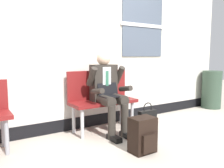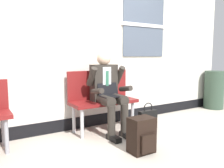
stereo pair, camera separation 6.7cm
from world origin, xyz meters
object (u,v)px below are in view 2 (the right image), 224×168
object	(u,v)px
bench_with_person	(102,96)
backpack	(142,136)
person_seated	(108,90)
trash_bin	(214,90)
handbag	(148,119)

from	to	relation	value
bench_with_person	backpack	xyz separation A→B (m)	(-0.03, -1.04, -0.32)
person_seated	trash_bin	distance (m)	2.86
backpack	person_seated	bearing A→B (deg)	88.07
handbag	trash_bin	bearing A→B (deg)	9.41
trash_bin	backpack	bearing A→B (deg)	-160.63
person_seated	handbag	size ratio (longest dim) A/B	2.85
backpack	trash_bin	bearing A→B (deg)	19.37
bench_with_person	backpack	world-z (taller)	bench_with_person
bench_with_person	backpack	bearing A→B (deg)	-91.56
handbag	trash_bin	xyz separation A→B (m)	(2.23, 0.37, 0.26)
person_seated	handbag	world-z (taller)	person_seated
person_seated	backpack	world-z (taller)	person_seated
bench_with_person	handbag	distance (m)	0.82
bench_with_person	backpack	size ratio (longest dim) A/B	2.43
person_seated	trash_bin	size ratio (longest dim) A/B	1.47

